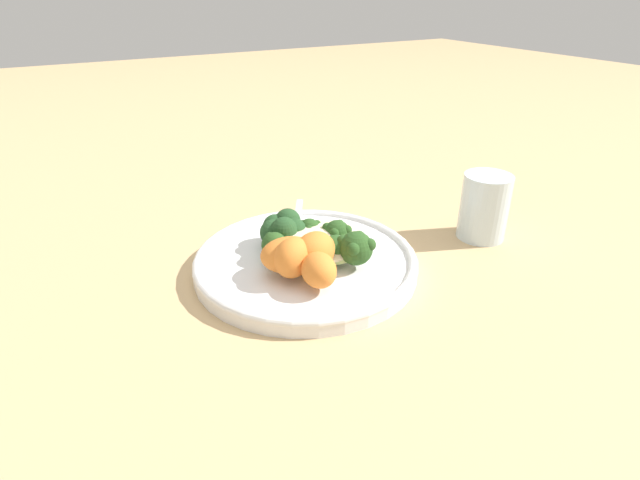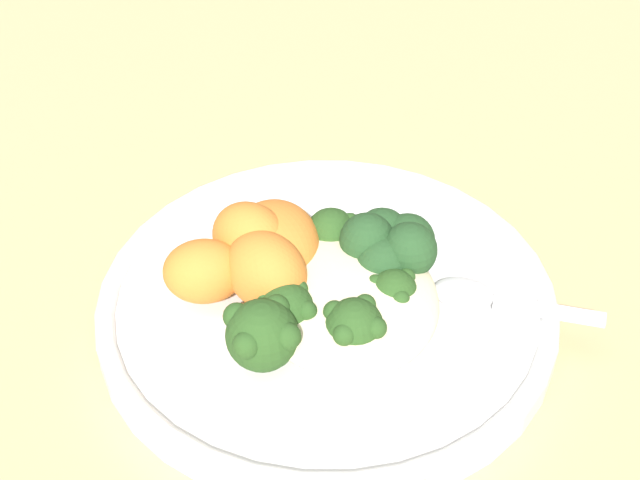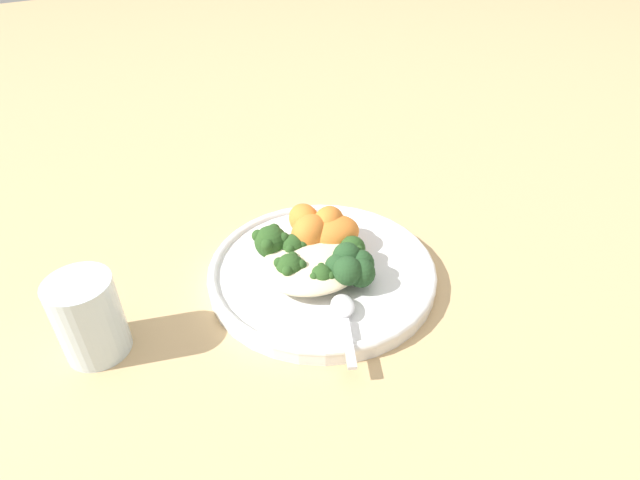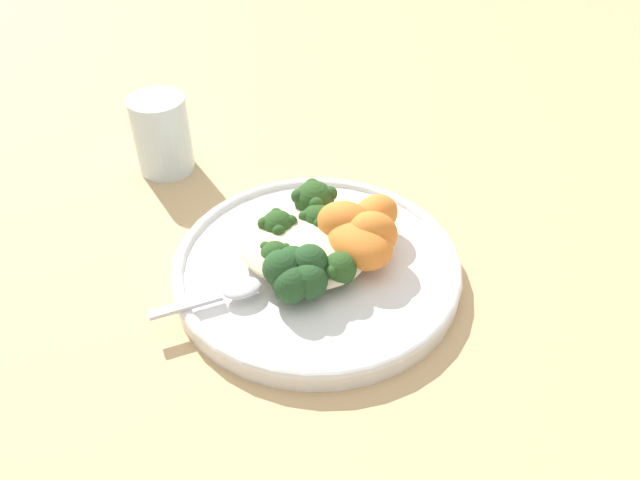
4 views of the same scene
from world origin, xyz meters
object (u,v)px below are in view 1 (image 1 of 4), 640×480
(broccoli_stalk_5, at_px, (280,249))
(sweet_potato_chunk_2, at_px, (318,250))
(broccoli_stalk_2, at_px, (330,239))
(kale_tuft, at_px, (283,228))
(sweet_potato_chunk_0, at_px, (319,270))
(plate, at_px, (306,261))
(quinoa_mound, at_px, (314,241))
(broccoli_stalk_0, at_px, (351,249))
(sweet_potato_chunk_1, at_px, (290,255))
(broccoli_stalk_4, at_px, (294,240))
(spoon, at_px, (297,220))
(broccoli_stalk_1, at_px, (330,250))
(sweet_potato_chunk_3, at_px, (293,258))
(broccoli_stalk_3, at_px, (308,237))
(water_glass, at_px, (484,207))

(broccoli_stalk_5, xyz_separation_m, sweet_potato_chunk_2, (-0.03, 0.04, 0.01))
(broccoli_stalk_2, height_order, kale_tuft, kale_tuft)
(broccoli_stalk_5, xyz_separation_m, sweet_potato_chunk_0, (-0.01, 0.07, 0.01))
(plate, relative_size, quinoa_mound, 2.12)
(broccoli_stalk_0, relative_size, sweet_potato_chunk_0, 1.96)
(broccoli_stalk_0, height_order, broccoli_stalk_5, broccoli_stalk_0)
(sweet_potato_chunk_1, bearing_deg, kale_tuft, -108.80)
(broccoli_stalk_2, distance_m, sweet_potato_chunk_2, 0.05)
(sweet_potato_chunk_0, distance_m, kale_tuft, 0.11)
(broccoli_stalk_2, height_order, broccoli_stalk_4, broccoli_stalk_2)
(broccoli_stalk_4, distance_m, spoon, 0.08)
(broccoli_stalk_0, xyz_separation_m, broccoli_stalk_1, (0.02, -0.02, -0.00))
(sweet_potato_chunk_2, xyz_separation_m, sweet_potato_chunk_3, (0.03, 0.00, 0.00))
(broccoli_stalk_2, xyz_separation_m, spoon, (0.00, -0.09, -0.01))
(plate, distance_m, broccoli_stalk_0, 0.07)
(broccoli_stalk_3, height_order, sweet_potato_chunk_0, sweet_potato_chunk_0)
(broccoli_stalk_2, relative_size, sweet_potato_chunk_2, 2.05)
(water_glass, bearing_deg, broccoli_stalk_0, 1.76)
(quinoa_mound, height_order, sweet_potato_chunk_0, sweet_potato_chunk_0)
(broccoli_stalk_0, xyz_separation_m, water_glass, (-0.22, -0.01, 0.00))
(broccoli_stalk_1, height_order, sweet_potato_chunk_2, sweet_potato_chunk_2)
(sweet_potato_chunk_3, bearing_deg, broccoli_stalk_4, -117.43)
(plate, distance_m, broccoli_stalk_1, 0.04)
(quinoa_mound, xyz_separation_m, broccoli_stalk_4, (0.02, -0.02, 0.00))
(broccoli_stalk_1, bearing_deg, quinoa_mound, 98.71)
(spoon, height_order, water_glass, water_glass)
(quinoa_mound, relative_size, sweet_potato_chunk_2, 2.40)
(kale_tuft, bearing_deg, broccoli_stalk_2, 132.68)
(sweet_potato_chunk_1, distance_m, sweet_potato_chunk_3, 0.01)
(broccoli_stalk_3, relative_size, broccoli_stalk_5, 1.02)
(broccoli_stalk_5, height_order, sweet_potato_chunk_0, sweet_potato_chunk_0)
(sweet_potato_chunk_0, height_order, water_glass, water_glass)
(plate, bearing_deg, sweet_potato_chunk_3, 45.90)
(plate, relative_size, broccoli_stalk_0, 2.92)
(broccoli_stalk_0, distance_m, kale_tuft, 0.10)
(broccoli_stalk_3, relative_size, sweet_potato_chunk_1, 1.23)
(sweet_potato_chunk_3, xyz_separation_m, kale_tuft, (-0.03, -0.08, -0.00))
(kale_tuft, bearing_deg, broccoli_stalk_4, 99.65)
(quinoa_mound, bearing_deg, broccoli_stalk_3, -83.85)
(broccoli_stalk_0, relative_size, broccoli_stalk_3, 1.12)
(broccoli_stalk_2, height_order, spoon, broccoli_stalk_2)
(sweet_potato_chunk_0, distance_m, sweet_potato_chunk_3, 0.04)
(sweet_potato_chunk_2, distance_m, spoon, 0.13)
(broccoli_stalk_5, xyz_separation_m, water_glass, (-0.29, 0.04, 0.01))
(plate, relative_size, sweet_potato_chunk_2, 5.09)
(plate, height_order, broccoli_stalk_5, broccoli_stalk_5)
(sweet_potato_chunk_0, relative_size, kale_tuft, 0.81)
(quinoa_mound, relative_size, kale_tuft, 2.18)
(plate, xyz_separation_m, quinoa_mound, (-0.01, -0.00, 0.02))
(plate, distance_m, sweet_potato_chunk_3, 0.06)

